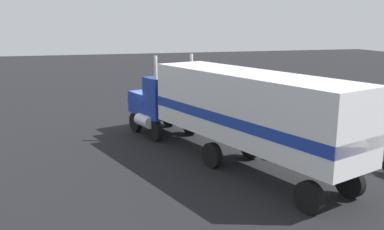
% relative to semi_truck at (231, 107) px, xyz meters
% --- Properties ---
extents(ground_plane, '(120.00, 120.00, 0.00)m').
position_rel_semi_truck_xyz_m(ground_plane, '(6.26, 2.18, -2.52)').
color(ground_plane, black).
extents(lane_stripe_near, '(4.18, 1.68, 0.01)m').
position_rel_semi_truck_xyz_m(lane_stripe_near, '(1.92, -1.32, -2.52)').
color(lane_stripe_near, silver).
rests_on(lane_stripe_near, ground_plane).
extents(lane_stripe_mid, '(4.20, 1.61, 0.01)m').
position_rel_semi_truck_xyz_m(lane_stripe_mid, '(5.81, -4.06, -2.52)').
color(lane_stripe_mid, silver).
rests_on(lane_stripe_mid, ground_plane).
extents(semi_truck, '(14.20, 6.92, 4.50)m').
position_rel_semi_truck_xyz_m(semi_truck, '(0.00, 0.00, 0.00)').
color(semi_truck, '#193399').
rests_on(semi_truck, ground_plane).
extents(person_bystander, '(0.35, 0.47, 1.63)m').
position_rel_semi_truck_xyz_m(person_bystander, '(-0.58, -2.90, -1.63)').
color(person_bystander, '#2D3347').
rests_on(person_bystander, ground_plane).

